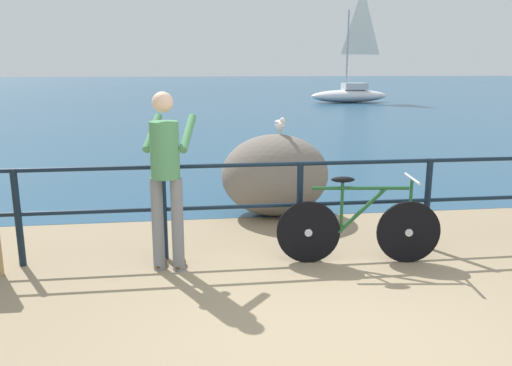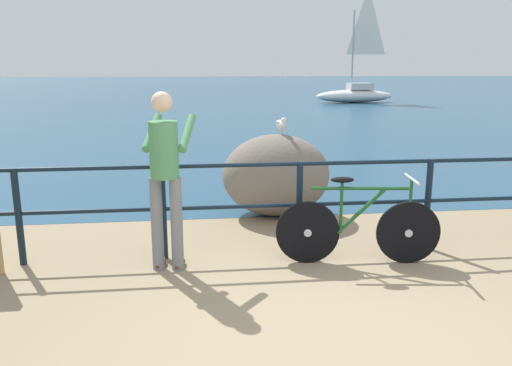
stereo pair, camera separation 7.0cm
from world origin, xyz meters
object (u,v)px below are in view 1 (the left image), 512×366
(breakwater_boulder_main, at_px, (275,175))
(sailboat, at_px, (350,90))
(bicycle, at_px, (359,227))
(person_at_railing, at_px, (166,173))
(seagull, at_px, (280,124))

(breakwater_boulder_main, xyz_separation_m, sailboat, (7.70, 21.04, 0.15))
(bicycle, bearing_deg, person_at_railing, -174.98)
(person_at_railing, distance_m, breakwater_boulder_main, 2.30)
(bicycle, distance_m, seagull, 2.16)
(breakwater_boulder_main, relative_size, seagull, 4.28)
(breakwater_boulder_main, height_order, sailboat, sailboat)
(breakwater_boulder_main, bearing_deg, bicycle, -72.77)
(bicycle, height_order, seagull, seagull)
(bicycle, xyz_separation_m, breakwater_boulder_main, (-0.58, 1.86, 0.17))
(person_at_railing, distance_m, sailboat, 24.57)
(person_at_railing, distance_m, seagull, 2.35)
(person_at_railing, relative_size, sailboat, 0.29)
(bicycle, bearing_deg, breakwater_boulder_main, 114.35)
(seagull, relative_size, sailboat, 0.06)
(person_at_railing, height_order, breakwater_boulder_main, person_at_railing)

